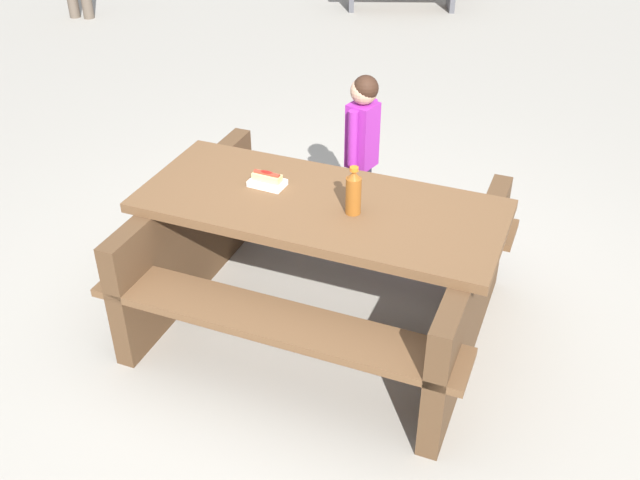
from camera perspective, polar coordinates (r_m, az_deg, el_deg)
The scene contains 5 objects.
ground_plane at distance 4.01m, azimuth -0.00°, elevation -6.26°, with size 30.00×30.00×0.00m, color gray.
picnic_table at distance 3.74m, azimuth -0.00°, elevation -1.02°, with size 2.03×1.71×0.75m.
soda_bottle at distance 3.43m, azimuth 2.63°, elevation 3.77°, with size 0.08×0.08×0.24m.
hotdog_tray at distance 3.70m, azimuth -4.15°, elevation 4.68°, with size 0.19×0.13×0.08m.
child_in_coat at distance 4.41m, azimuth 3.34°, elevation 8.12°, with size 0.17×0.26×1.05m.
Camera 1 is at (-1.66, 2.58, 2.57)m, focal length 40.94 mm.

